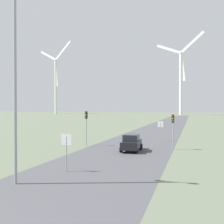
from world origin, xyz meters
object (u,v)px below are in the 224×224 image
at_px(traffic_light_post_near_left, 86,121).
at_px(car_approaching, 131,143).
at_px(traffic_light_post_near_right, 173,124).
at_px(wind_turbine_far_left, 56,80).
at_px(wind_turbine_left, 181,76).
at_px(streetlamp, 15,61).
at_px(stop_sign_far, 160,127).
at_px(stop_sign_near, 66,145).

xyz_separation_m(traffic_light_post_near_left, car_approaching, (6.21, -2.11, -2.21)).
xyz_separation_m(traffic_light_post_near_right, wind_turbine_far_left, (-111.07, 171.91, 26.33)).
xyz_separation_m(traffic_light_post_near_right, wind_turbine_left, (-5.92, 160.75, 24.42)).
distance_m(streetlamp, car_approaching, 16.21).
bearing_deg(stop_sign_far, streetlamp, -104.28).
distance_m(stop_sign_far, traffic_light_post_near_right, 7.64).
bearing_deg(wind_turbine_far_left, wind_turbine_left, -6.06).
bearing_deg(stop_sign_far, wind_turbine_left, 91.38).
xyz_separation_m(stop_sign_far, traffic_light_post_near_left, (-8.22, -7.44, 1.15)).
bearing_deg(wind_turbine_far_left, stop_sign_far, -56.53).
height_order(stop_sign_near, wind_turbine_left, wind_turbine_left).
distance_m(streetlamp, wind_turbine_far_left, 215.74).
distance_m(traffic_light_post_near_left, wind_turbine_far_left, 201.06).
height_order(stop_sign_far, traffic_light_post_near_right, traffic_light_post_near_right).
xyz_separation_m(traffic_light_post_near_left, wind_turbine_far_left, (-100.62, 172.11, 26.11)).
distance_m(stop_sign_near, traffic_light_post_near_right, 14.46).
distance_m(stop_sign_far, traffic_light_post_near_left, 11.15).
distance_m(car_approaching, wind_turbine_left, 165.18).
height_order(streetlamp, traffic_light_post_near_left, streetlamp).
height_order(traffic_light_post_near_left, car_approaching, traffic_light_post_near_left).
bearing_deg(traffic_light_post_near_right, traffic_light_post_near_left, -178.95).
xyz_separation_m(streetlamp, wind_turbine_far_left, (-102.79, 188.44, 21.68)).
height_order(streetlamp, traffic_light_post_near_right, streetlamp).
bearing_deg(wind_turbine_far_left, car_approaching, -58.48).
xyz_separation_m(stop_sign_near, traffic_light_post_near_right, (6.74, 12.76, 0.96)).
xyz_separation_m(stop_sign_near, wind_turbine_left, (0.82, 173.51, 25.38)).
distance_m(stop_sign_near, traffic_light_post_near_left, 13.16).
distance_m(streetlamp, stop_sign_far, 25.16).
bearing_deg(streetlamp, traffic_light_post_near_left, 97.59).
height_order(stop_sign_near, wind_turbine_far_left, wind_turbine_far_left).
relative_size(stop_sign_far, traffic_light_post_near_left, 0.66).
xyz_separation_m(traffic_light_post_near_left, traffic_light_post_near_right, (10.45, 0.19, -0.23)).
distance_m(traffic_light_post_near_right, wind_turbine_left, 162.70).
bearing_deg(car_approaching, traffic_light_post_near_left, 161.24).
distance_m(streetlamp, traffic_light_post_near_right, 19.06).
relative_size(traffic_light_post_near_left, wind_turbine_left, 0.08).
xyz_separation_m(stop_sign_near, stop_sign_far, (4.51, 20.01, 0.04)).
bearing_deg(traffic_light_post_near_right, stop_sign_near, -117.84).
height_order(stop_sign_near, traffic_light_post_near_right, traffic_light_post_near_right).
relative_size(streetlamp, wind_turbine_left, 0.22).
distance_m(stop_sign_near, wind_turbine_left, 175.35).
distance_m(stop_sign_far, wind_turbine_far_left, 199.26).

